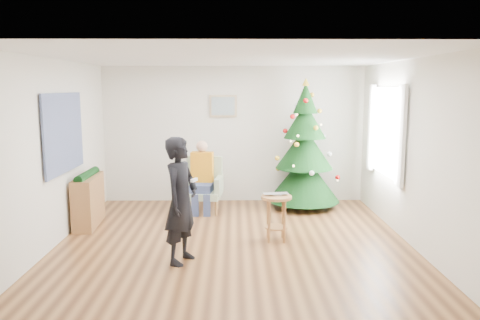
{
  "coord_description": "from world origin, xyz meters",
  "views": [
    {
      "loc": [
        0.02,
        -6.48,
        2.21
      ],
      "look_at": [
        0.1,
        0.6,
        1.1
      ],
      "focal_mm": 35.0,
      "sensor_mm": 36.0,
      "label": 1
    }
  ],
  "objects_px": {
    "stool": "(276,218)",
    "standing_man": "(181,200)",
    "console": "(88,201)",
    "christmas_tree": "(304,150)",
    "armchair": "(203,192)"
  },
  "relations": [
    {
      "from": "christmas_tree",
      "to": "standing_man",
      "type": "bearing_deg",
      "value": -125.46
    },
    {
      "from": "christmas_tree",
      "to": "console",
      "type": "height_order",
      "value": "christmas_tree"
    },
    {
      "from": "standing_man",
      "to": "stool",
      "type": "bearing_deg",
      "value": -35.67
    },
    {
      "from": "standing_man",
      "to": "console",
      "type": "distance_m",
      "value": 2.36
    },
    {
      "from": "christmas_tree",
      "to": "stool",
      "type": "relative_size",
      "value": 3.57
    },
    {
      "from": "console",
      "to": "stool",
      "type": "bearing_deg",
      "value": -18.67
    },
    {
      "from": "stool",
      "to": "standing_man",
      "type": "distance_m",
      "value": 1.58
    },
    {
      "from": "stool",
      "to": "standing_man",
      "type": "relative_size",
      "value": 0.41
    },
    {
      "from": "christmas_tree",
      "to": "armchair",
      "type": "height_order",
      "value": "christmas_tree"
    },
    {
      "from": "christmas_tree",
      "to": "console",
      "type": "distance_m",
      "value": 3.86
    },
    {
      "from": "christmas_tree",
      "to": "stool",
      "type": "height_order",
      "value": "christmas_tree"
    },
    {
      "from": "stool",
      "to": "christmas_tree",
      "type": "bearing_deg",
      "value": 70.52
    },
    {
      "from": "stool",
      "to": "armchair",
      "type": "xyz_separation_m",
      "value": [
        -1.17,
        1.64,
        0.01
      ]
    },
    {
      "from": "christmas_tree",
      "to": "console",
      "type": "xyz_separation_m",
      "value": [
        -3.63,
        -1.13,
        -0.67
      ]
    },
    {
      "from": "christmas_tree",
      "to": "console",
      "type": "relative_size",
      "value": 2.37
    }
  ]
}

